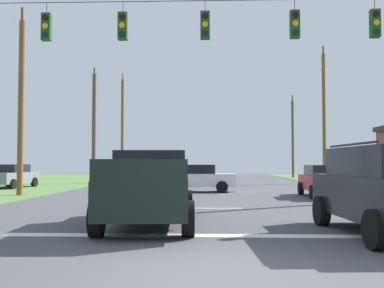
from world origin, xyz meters
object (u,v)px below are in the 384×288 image
(pickup_truck, at_px, (150,188))
(utility_pole_distant_right, at_px, (94,127))
(overhead_signal_span, at_px, (209,83))
(utility_pole_near_left, at_px, (293,137))
(distant_car_oncoming, at_px, (11,176))
(utility_pole_distant_left, at_px, (122,127))
(utility_pole_far_right, at_px, (324,114))
(utility_pole_far_left, at_px, (21,104))
(distant_car_crossing_white, at_px, (197,178))
(distant_car_far_parked, at_px, (325,180))

(pickup_truck, xyz_separation_m, utility_pole_distant_right, (-7.44, 23.09, 3.49))
(overhead_signal_span, distance_m, utility_pole_distant_right, 21.71)
(overhead_signal_span, xyz_separation_m, utility_pole_near_left, (9.41, 34.55, 0.10))
(distant_car_oncoming, distance_m, utility_pole_distant_left, 21.78)
(utility_pole_far_right, relative_size, utility_pole_distant_left, 0.96)
(overhead_signal_span, xyz_separation_m, utility_pole_far_right, (9.39, 21.23, 1.21))
(pickup_truck, xyz_separation_m, utility_pole_distant_left, (-7.96, 37.52, 4.64))
(utility_pole_near_left, distance_m, utility_pole_far_left, 33.57)
(distant_car_crossing_white, xyz_separation_m, utility_pole_far_left, (-8.65, -3.27, 3.75))
(overhead_signal_span, distance_m, utility_pole_far_right, 23.24)
(pickup_truck, height_order, utility_pole_far_right, utility_pole_far_right)
(distant_car_far_parked, xyz_separation_m, utility_pole_distant_left, (-15.09, 27.78, 4.82))
(pickup_truck, bearing_deg, utility_pole_distant_right, 107.86)
(utility_pole_far_left, bearing_deg, utility_pole_far_right, 37.85)
(pickup_truck, bearing_deg, distant_car_far_parked, 53.80)
(overhead_signal_span, bearing_deg, utility_pole_far_right, 66.13)
(distant_car_crossing_white, relative_size, utility_pole_distant_right, 0.47)
(distant_car_far_parked, distance_m, utility_pole_near_left, 28.63)
(distant_car_oncoming, bearing_deg, distant_car_crossing_white, -15.06)
(utility_pole_far_right, distance_m, utility_pole_distant_right, 18.50)
(distant_car_crossing_white, height_order, utility_pole_far_right, utility_pole_far_right)
(distant_car_crossing_white, bearing_deg, utility_pole_far_left, -159.31)
(distant_car_oncoming, distance_m, utility_pole_near_left, 30.95)
(distant_car_oncoming, bearing_deg, pickup_truck, -56.10)
(utility_pole_near_left, bearing_deg, utility_pole_far_right, -90.07)
(distant_car_crossing_white, distance_m, utility_pole_distant_left, 26.25)
(utility_pole_distant_right, height_order, utility_pole_distant_left, utility_pole_distant_left)
(overhead_signal_span, bearing_deg, utility_pole_distant_left, 105.59)
(utility_pole_far_left, bearing_deg, utility_pole_near_left, 56.09)
(distant_car_oncoming, relative_size, utility_pole_far_right, 0.40)
(pickup_truck, bearing_deg, utility_pole_far_left, 127.69)
(overhead_signal_span, xyz_separation_m, pickup_truck, (-1.58, -3.34, -3.38))
(distant_car_far_parked, bearing_deg, overhead_signal_span, -130.90)
(utility_pole_far_right, height_order, utility_pole_distant_left, utility_pole_distant_left)
(overhead_signal_span, height_order, distant_car_far_parked, overhead_signal_span)
(utility_pole_distant_right, relative_size, utility_pole_distant_left, 0.79)
(pickup_truck, xyz_separation_m, utility_pole_far_right, (10.97, 24.56, 4.60))
(distant_car_crossing_white, bearing_deg, overhead_signal_span, -86.16)
(pickup_truck, distance_m, utility_pole_far_right, 27.29)
(distant_car_oncoming, distance_m, utility_pole_far_right, 23.97)
(distant_car_crossing_white, relative_size, utility_pole_distant_left, 0.37)
(distant_car_crossing_white, height_order, distant_car_oncoming, same)
(pickup_truck, xyz_separation_m, utility_pole_far_left, (-7.74, 10.02, 3.57))
(pickup_truck, height_order, distant_car_oncoming, pickup_truck)
(overhead_signal_span, bearing_deg, utility_pole_distant_right, 114.54)
(utility_pole_distant_right, bearing_deg, distant_car_crossing_white, -49.56)
(utility_pole_far_right, relative_size, utility_pole_far_left, 1.18)
(overhead_signal_span, relative_size, distant_car_oncoming, 4.09)
(distant_car_oncoming, bearing_deg, utility_pole_distant_left, 81.49)
(distant_car_crossing_white, distance_m, distant_car_far_parked, 7.16)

